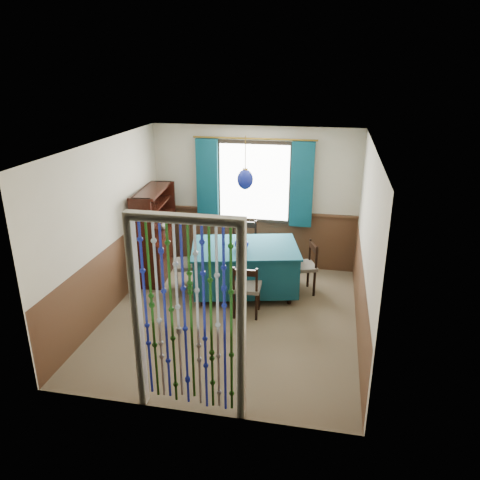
% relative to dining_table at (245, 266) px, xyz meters
% --- Properties ---
extents(floor, '(4.00, 4.00, 0.00)m').
position_rel_dining_table_xyz_m(floor, '(-0.05, -0.84, -0.46)').
color(floor, brown).
rests_on(floor, ground).
extents(ceiling, '(4.00, 4.00, 0.00)m').
position_rel_dining_table_xyz_m(ceiling, '(-0.05, -0.84, 2.04)').
color(ceiling, silver).
rests_on(ceiling, ground).
extents(wall_back, '(3.60, 0.00, 3.60)m').
position_rel_dining_table_xyz_m(wall_back, '(-0.05, 1.16, 0.79)').
color(wall_back, beige).
rests_on(wall_back, ground).
extents(wall_front, '(3.60, 0.00, 3.60)m').
position_rel_dining_table_xyz_m(wall_front, '(-0.05, -2.84, 0.79)').
color(wall_front, beige).
rests_on(wall_front, ground).
extents(wall_left, '(0.00, 4.00, 4.00)m').
position_rel_dining_table_xyz_m(wall_left, '(-1.85, -0.84, 0.79)').
color(wall_left, beige).
rests_on(wall_left, ground).
extents(wall_right, '(0.00, 4.00, 4.00)m').
position_rel_dining_table_xyz_m(wall_right, '(1.75, -0.84, 0.79)').
color(wall_right, beige).
rests_on(wall_right, ground).
extents(wainscot_back, '(3.60, 0.00, 3.60)m').
position_rel_dining_table_xyz_m(wainscot_back, '(-0.05, 1.15, 0.04)').
color(wainscot_back, '#4B2E1C').
rests_on(wainscot_back, ground).
extents(wainscot_front, '(3.60, 0.00, 3.60)m').
position_rel_dining_table_xyz_m(wainscot_front, '(-0.05, -2.82, 0.04)').
color(wainscot_front, '#4B2E1C').
rests_on(wainscot_front, ground).
extents(wainscot_left, '(0.00, 4.00, 4.00)m').
position_rel_dining_table_xyz_m(wainscot_left, '(-1.84, -0.84, 0.04)').
color(wainscot_left, '#4B2E1C').
rests_on(wainscot_left, ground).
extents(wainscot_right, '(0.00, 4.00, 4.00)m').
position_rel_dining_table_xyz_m(wainscot_right, '(1.73, -0.84, 0.04)').
color(wainscot_right, '#4B2E1C').
rests_on(wainscot_right, ground).
extents(window, '(1.32, 0.12, 1.42)m').
position_rel_dining_table_xyz_m(window, '(-0.05, 1.11, 1.09)').
color(window, black).
rests_on(window, wall_back).
extents(doorway, '(1.16, 0.12, 2.18)m').
position_rel_dining_table_xyz_m(doorway, '(-0.05, -2.78, 0.59)').
color(doorway, silver).
rests_on(doorway, ground).
extents(dining_table, '(1.87, 1.49, 0.79)m').
position_rel_dining_table_xyz_m(dining_table, '(0.00, 0.00, 0.00)').
color(dining_table, '#0E3C4A').
rests_on(dining_table, floor).
extents(chair_near, '(0.42, 0.40, 0.81)m').
position_rel_dining_table_xyz_m(chair_near, '(0.16, -0.71, -0.02)').
color(chair_near, black).
rests_on(chair_near, floor).
extents(chair_far, '(0.48, 0.46, 0.94)m').
position_rel_dining_table_xyz_m(chair_far, '(-0.17, 0.72, 0.04)').
color(chair_far, black).
rests_on(chair_far, floor).
extents(chair_left, '(0.57, 0.58, 0.93)m').
position_rel_dining_table_xyz_m(chair_left, '(-0.93, -0.19, 0.03)').
color(chair_left, black).
rests_on(chair_left, floor).
extents(chair_right, '(0.52, 0.53, 0.84)m').
position_rel_dining_table_xyz_m(chair_right, '(0.92, 0.20, -0.01)').
color(chair_right, black).
rests_on(chair_right, floor).
extents(sideboard, '(0.52, 1.21, 1.54)m').
position_rel_dining_table_xyz_m(sideboard, '(-1.63, 0.36, 0.09)').
color(sideboard, black).
rests_on(sideboard, floor).
extents(pendant_lamp, '(0.24, 0.24, 0.79)m').
position_rel_dining_table_xyz_m(pendant_lamp, '(0.00, 0.00, 1.41)').
color(pendant_lamp, olive).
rests_on(pendant_lamp, ceiling).
extents(vase_table, '(0.24, 0.24, 0.21)m').
position_rel_dining_table_xyz_m(vase_table, '(-0.03, -0.11, 0.44)').
color(vase_table, navy).
rests_on(vase_table, dining_table).
extents(bowl_shelf, '(0.23, 0.23, 0.05)m').
position_rel_dining_table_xyz_m(bowl_shelf, '(-1.57, 0.06, 0.62)').
color(bowl_shelf, beige).
rests_on(bowl_shelf, sideboard).
extents(vase_sideboard, '(0.20, 0.20, 0.18)m').
position_rel_dining_table_xyz_m(vase_sideboard, '(-1.57, 0.62, 0.40)').
color(vase_sideboard, beige).
rests_on(vase_sideboard, sideboard).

